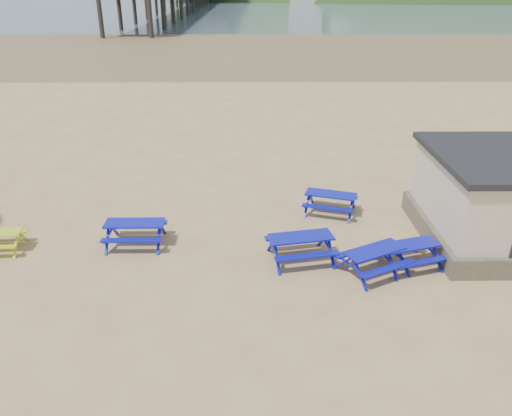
{
  "coord_description": "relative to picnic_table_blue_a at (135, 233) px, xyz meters",
  "views": [
    {
      "loc": [
        0.76,
        -14.51,
        8.44
      ],
      "look_at": [
        0.91,
        1.5,
        1.0
      ],
      "focal_mm": 35.0,
      "sensor_mm": 36.0,
      "label": 1
    }
  ],
  "objects": [
    {
      "name": "picnic_table_blue_a",
      "position": [
        0.0,
        0.0,
        0.0
      ],
      "size": [
        2.0,
        1.61,
        0.84
      ],
      "rotation": [
        0.0,
        0.0,
        0.0
      ],
      "color": "#0D0C9C",
      "rests_on": "ground"
    },
    {
      "name": "picnic_table_blue_e",
      "position": [
        9.01,
        -1.5,
        -0.03
      ],
      "size": [
        2.22,
        1.97,
        0.78
      ],
      "rotation": [
        0.0,
        0.0,
        0.29
      ],
      "color": "#0D0C9C",
      "rests_on": "ground"
    },
    {
      "name": "picnic_table_blue_b",
      "position": [
        7.08,
        2.47,
        -0.01
      ],
      "size": [
        2.34,
        2.09,
        0.82
      ],
      "rotation": [
        0.0,
        0.0,
        -0.31
      ],
      "color": "#0D0C9C",
      "rests_on": "ground"
    },
    {
      "name": "picnic_table_blue_d",
      "position": [
        5.6,
        -1.1,
        0.01
      ],
      "size": [
        2.35,
        2.03,
        0.87
      ],
      "rotation": [
        0.0,
        0.0,
        0.2
      ],
      "color": "#0D0C9C",
      "rests_on": "ground"
    },
    {
      "name": "sea",
      "position": [
        3.26,
        169.27,
        -0.41
      ],
      "size": [
        400.0,
        400.0,
        0.0
      ],
      "primitive_type": "plane",
      "color": "#4C5F6C",
      "rests_on": "ground"
    },
    {
      "name": "wet_sand",
      "position": [
        3.26,
        54.27,
        -0.42
      ],
      "size": [
        400.0,
        400.0,
        0.0
      ],
      "primitive_type": "plane",
      "color": "brown",
      "rests_on": "ground"
    },
    {
      "name": "picnic_table_blue_f",
      "position": [
        7.8,
        -1.9,
        -0.01
      ],
      "size": [
        2.44,
        2.28,
        0.81
      ],
      "rotation": [
        0.0,
        0.0,
        0.48
      ],
      "color": "#0D0C9C",
      "rests_on": "ground"
    },
    {
      "name": "ground",
      "position": [
        3.26,
        -0.73,
        -0.42
      ],
      "size": [
        400.0,
        400.0,
        0.0
      ],
      "primitive_type": "plane",
      "color": "tan",
      "rests_on": "ground"
    },
    {
      "name": "headland_town",
      "position": [
        93.26,
        228.95,
        -10.33
      ],
      "size": [
        264.0,
        144.0,
        108.0
      ],
      "color": "#2D4C1E",
      "rests_on": "ground"
    }
  ]
}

